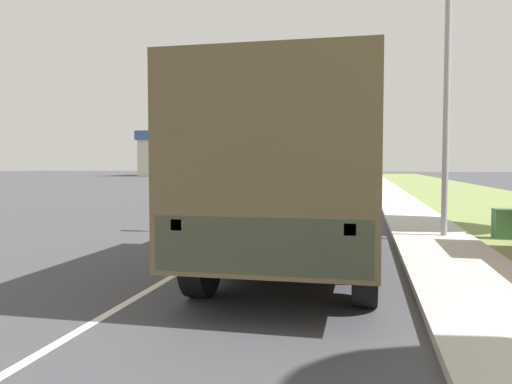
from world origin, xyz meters
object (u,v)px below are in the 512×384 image
car_second_ahead (353,179)px  lamp_post (437,65)px  military_truck (301,170)px  car_nearest_ahead (270,186)px

car_second_ahead → lamp_post: bearing=-84.4°
military_truck → car_nearest_ahead: size_ratio=1.50×
car_nearest_ahead → car_second_ahead: 13.91m
military_truck → car_second_ahead: military_truck is taller
car_nearest_ahead → car_second_ahead: car_nearest_ahead is taller
car_nearest_ahead → lamp_post: (5.95, -11.02, 3.28)m
military_truck → lamp_post: (2.64, 3.72, 2.36)m
car_nearest_ahead → car_second_ahead: (3.57, 13.45, -0.06)m
car_second_ahead → lamp_post: lamp_post is taller
car_nearest_ahead → lamp_post: 12.95m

